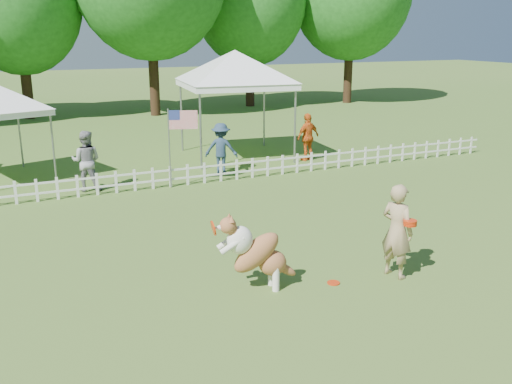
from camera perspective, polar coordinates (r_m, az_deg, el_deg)
ground at (r=10.04m, az=4.21°, el=-8.98°), size 120.00×120.00×0.00m
picket_fence at (r=16.10m, az=-7.70°, el=1.63°), size 22.00×0.08×0.60m
handler at (r=10.25m, az=13.92°, el=-3.80°), size 0.57×0.71×1.69m
dog at (r=9.47m, az=0.17°, el=-6.06°), size 1.35×0.61×1.35m
frisbee_on_turf at (r=10.05m, az=7.75°, el=-8.98°), size 0.25×0.25×0.02m
canopy_tent_right at (r=19.58m, az=-2.08°, el=8.64°), size 3.77×3.77×3.52m
flag_pole at (r=15.80m, az=-8.65°, el=4.29°), size 0.83×0.34×2.19m
spectator_a at (r=16.05m, az=-16.62°, el=2.99°), size 0.98×0.89×1.65m
spectator_b at (r=17.36m, az=-3.50°, el=4.37°), size 1.15×0.98×1.54m
spectator_c at (r=19.18m, az=5.21°, el=5.50°), size 1.00×0.60×1.58m
tree_center_left at (r=30.52m, az=-22.60°, el=15.96°), size 6.00×6.00×9.80m
tree_right at (r=33.31m, az=-0.62°, el=17.52°), size 6.20×6.20×10.40m
tree_far_right at (r=35.33m, az=9.48°, el=18.03°), size 7.00×7.00×11.40m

